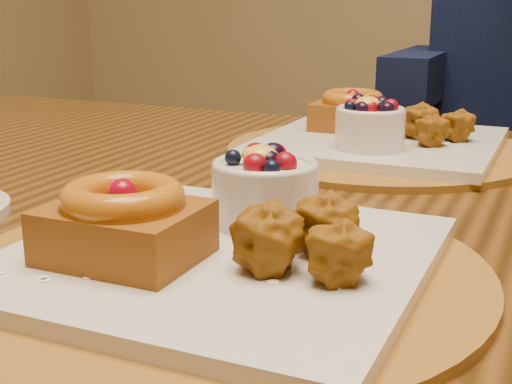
% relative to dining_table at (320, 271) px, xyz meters
% --- Properties ---
extents(dining_table, '(1.60, 0.90, 0.76)m').
position_rel_dining_table_xyz_m(dining_table, '(0.00, 0.00, 0.00)').
color(dining_table, '#311C09').
rests_on(dining_table, ground).
extents(place_setting_near, '(0.38, 0.38, 0.08)m').
position_rel_dining_table_xyz_m(place_setting_near, '(-0.00, -0.22, 0.10)').
color(place_setting_near, brown).
rests_on(place_setting_near, dining_table).
extents(place_setting_far, '(0.38, 0.38, 0.08)m').
position_rel_dining_table_xyz_m(place_setting_far, '(-0.00, 0.22, 0.10)').
color(place_setting_far, brown).
rests_on(place_setting_far, dining_table).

